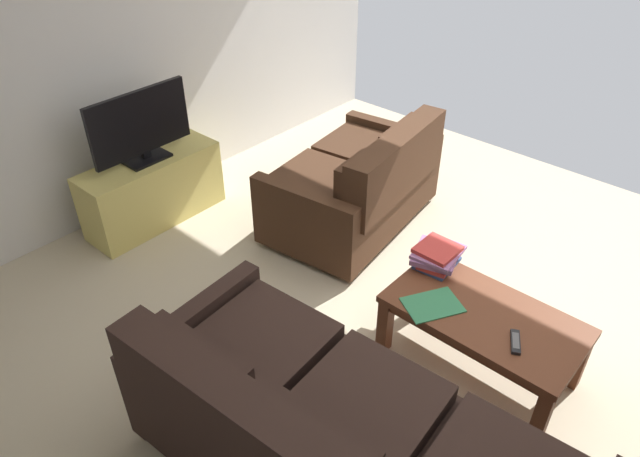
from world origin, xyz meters
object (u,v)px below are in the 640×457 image
at_px(flat_tv, 140,126).
at_px(coffee_table, 483,322).
at_px(tv_stand, 153,190).
at_px(loose_magazine, 432,305).
at_px(loveseat_near, 359,184).
at_px(sofa_main, 341,452).
at_px(tv_remote, 515,342).
at_px(book_stack, 437,255).

bearing_deg(flat_tv, coffee_table, -173.07).
bearing_deg(tv_stand, coffee_table, -173.12).
height_order(coffee_table, loose_magazine, loose_magazine).
relative_size(loveseat_near, loose_magazine, 4.73).
height_order(sofa_main, tv_remote, sofa_main).
xyz_separation_m(coffee_table, tv_remote, (-0.22, 0.10, 0.08)).
distance_m(tv_stand, book_stack, 2.23).
bearing_deg(tv_remote, tv_stand, 4.33).
relative_size(tv_stand, tv_remote, 6.58).
bearing_deg(loose_magazine, tv_remote, -145.20).
bearing_deg(sofa_main, flat_tv, -17.63).
bearing_deg(coffee_table, flat_tv, 6.93).
distance_m(coffee_table, book_stack, 0.47).
xyz_separation_m(sofa_main, flat_tv, (2.52, -0.80, 0.43)).
height_order(tv_stand, tv_remote, tv_stand).
height_order(coffee_table, tv_remote, tv_remote).
bearing_deg(flat_tv, book_stack, -167.14).
bearing_deg(loose_magazine, loveseat_near, -5.21).
distance_m(flat_tv, tv_remote, 2.84).
height_order(loveseat_near, book_stack, loveseat_near).
distance_m(loveseat_near, coffee_table, 1.52).
xyz_separation_m(sofa_main, book_stack, (0.36, -1.30, 0.11)).
bearing_deg(book_stack, sofa_main, 105.35).
xyz_separation_m(loveseat_near, book_stack, (-0.96, 0.48, 0.11)).
relative_size(coffee_table, tv_stand, 0.96).
bearing_deg(flat_tv, tv_stand, -73.05).
height_order(coffee_table, book_stack, book_stack).
bearing_deg(sofa_main, loveseat_near, -53.50).
height_order(tv_stand, loose_magazine, tv_stand).
xyz_separation_m(tv_stand, flat_tv, (-0.00, 0.00, 0.53)).
bearing_deg(coffee_table, tv_remote, 155.31).
bearing_deg(loveseat_near, book_stack, 153.52).
relative_size(coffee_table, tv_remote, 6.35).
xyz_separation_m(flat_tv, book_stack, (-2.17, -0.49, -0.32)).
relative_size(sofa_main, loose_magazine, 6.98).
xyz_separation_m(book_stack, tv_remote, (-0.64, 0.28, -0.05)).
relative_size(coffee_table, flat_tv, 1.31).
xyz_separation_m(sofa_main, coffee_table, (-0.06, -1.12, -0.02)).
bearing_deg(sofa_main, book_stack, -74.65).
height_order(sofa_main, book_stack, sofa_main).
relative_size(sofa_main, coffee_table, 2.04).
bearing_deg(tv_stand, flat_tv, 106.95).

